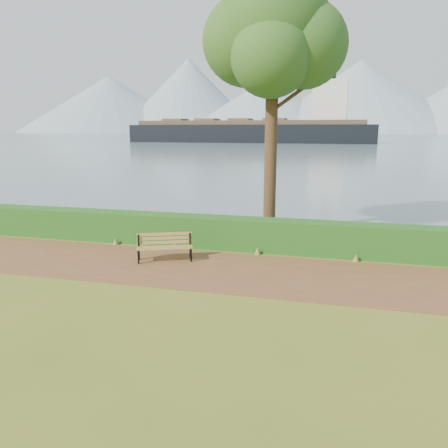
# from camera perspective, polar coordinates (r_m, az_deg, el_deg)

# --- Properties ---
(ground) EXTENTS (140.00, 140.00, 0.00)m
(ground) POSITION_cam_1_polar(r_m,az_deg,el_deg) (11.97, -4.97, -6.16)
(ground) COLOR #51631C
(ground) RESTS_ON ground
(path) EXTENTS (40.00, 3.40, 0.01)m
(path) POSITION_cam_1_polar(r_m,az_deg,el_deg) (12.23, -4.51, -5.70)
(path) COLOR brown
(path) RESTS_ON ground
(hedge) EXTENTS (32.00, 0.85, 1.00)m
(hedge) POSITION_cam_1_polar(r_m,az_deg,el_deg) (14.21, -1.54, -1.03)
(hedge) COLOR #164313
(hedge) RESTS_ON ground
(water) EXTENTS (700.00, 510.00, 0.00)m
(water) POSITION_cam_1_polar(r_m,az_deg,el_deg) (270.74, 13.91, 11.21)
(water) COLOR #405668
(water) RESTS_ON ground
(mountains) EXTENTS (585.00, 190.00, 70.00)m
(mountains) POSITION_cam_1_polar(r_m,az_deg,el_deg) (417.62, 13.11, 15.33)
(mountains) COLOR #778D9F
(mountains) RESTS_ON ground
(bench) EXTENTS (1.66, 1.04, 0.81)m
(bench) POSITION_cam_1_polar(r_m,az_deg,el_deg) (12.88, -7.76, -2.72)
(bench) COLOR black
(bench) RESTS_ON ground
(tree) EXTENTS (4.78, 4.02, 9.20)m
(tree) POSITION_cam_1_polar(r_m,az_deg,el_deg) (15.59, 6.40, 23.57)
(tree) COLOR #372616
(tree) RESTS_ON ground
(cargo_ship) EXTENTS (67.11, 12.47, 20.29)m
(cargo_ship) POSITION_cam_1_polar(r_m,az_deg,el_deg) (121.70, 4.35, 11.97)
(cargo_ship) COLOR black
(cargo_ship) RESTS_ON ground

